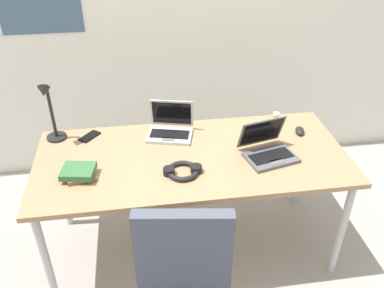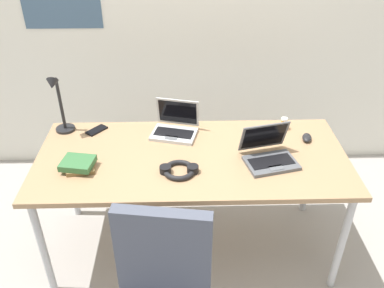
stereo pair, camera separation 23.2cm
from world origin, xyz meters
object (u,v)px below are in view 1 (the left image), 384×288
Objects in this scene: laptop_near_mouse at (268,149)px; computer_mouse at (300,131)px; cell_phone at (90,136)px; headphones at (183,171)px; desk_lamp at (50,113)px; book_stack at (80,172)px; laptop_by_keyboard at (170,128)px; pill_bottle at (276,118)px.

laptop_near_mouse is 3.47× the size of computer_mouse.
headphones reaches higher than cell_phone.
book_stack is (0.17, -0.38, -0.17)m from desk_lamp.
computer_mouse is 1.36m from book_stack.
laptop_by_keyboard reaches higher than pill_bottle.
cell_phone is at bearing 139.38° from headphones.
laptop_near_mouse is at bearing -15.35° from desk_lamp.
cell_phone is 0.64× the size of headphones.
laptop_by_keyboard is 1.62× the size of book_stack.
book_stack reaches higher than cell_phone.
desk_lamp is 0.28m from cell_phone.
laptop_near_mouse is 0.52m from headphones.
headphones is 0.55m from book_stack.
computer_mouse is at bearing 33.75° from cell_phone.
cell_phone is 0.70× the size of book_stack.
cell_phone is (0.20, 0.02, -0.19)m from desk_lamp.
desk_lamp is at bearing -135.43° from cell_phone.
pill_bottle is (1.39, 0.01, -0.16)m from desk_lamp.
cell_phone is 0.40m from book_stack.
pill_bottle is (0.67, 0.44, 0.03)m from headphones.
cell_phone is 1.19m from pill_bottle.
headphones is 2.71× the size of pill_bottle.
book_stack is at bearing 174.83° from headphones.
computer_mouse is at bearing 21.42° from headphones.
book_stack is (-0.55, 0.05, 0.01)m from headphones.
headphones is at bearing -143.95° from computer_mouse.
laptop_near_mouse is at bearing 21.04° from cell_phone.
cell_phone is (-1.31, 0.14, -0.01)m from computer_mouse.
computer_mouse is 0.18m from pill_bottle.
desk_lamp is 1.20× the size of laptop_near_mouse.
laptop_near_mouse is at bearing 2.48° from book_stack.
computer_mouse is 0.84m from headphones.
desk_lamp is at bearing 164.65° from laptop_near_mouse.
computer_mouse is at bearing -49.81° from pill_bottle.
desk_lamp is 0.72m from laptop_by_keyboard.
headphones is 1.10× the size of book_stack.
laptop_by_keyboard is (0.70, -0.02, -0.15)m from desk_lamp.
laptop_near_mouse is at bearing -127.89° from computer_mouse.
book_stack is at bearing -53.72° from cell_phone.
desk_lamp is 1.27× the size of laptop_by_keyboard.
desk_lamp is 1.87× the size of headphones.
desk_lamp is at bearing 114.40° from book_stack.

